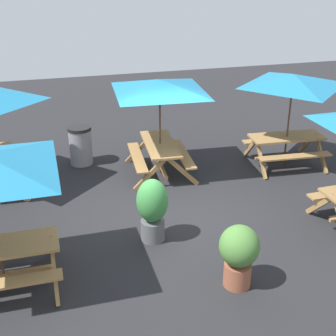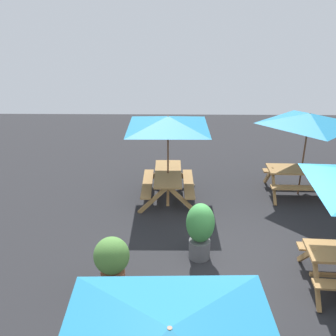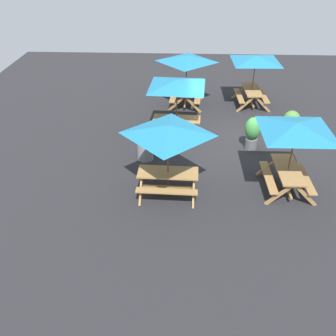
# 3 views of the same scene
# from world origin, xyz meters

# --- Properties ---
(ground_plane) EXTENTS (24.00, 24.00, 0.00)m
(ground_plane) POSITION_xyz_m (0.00, 0.00, 0.00)
(ground_plane) COLOR #232326
(ground_plane) RESTS_ON ground
(picnic_table_1) EXTENTS (2.12, 2.12, 2.34)m
(picnic_table_1) POSITION_xyz_m (3.43, 1.44, 1.99)
(picnic_table_1) COLOR olive
(picnic_table_1) RESTS_ON ground
(picnic_table_3) EXTENTS (2.82, 2.82, 2.34)m
(picnic_table_3) POSITION_xyz_m (0.31, 1.78, 1.99)
(picnic_table_3) COLOR olive
(picnic_table_3) RESTS_ON ground
(trash_bin_gray) EXTENTS (0.59, 0.59, 0.98)m
(trash_bin_gray) POSITION_xyz_m (-1.47, 2.83, 0.49)
(trash_bin_gray) COLOR gray
(trash_bin_gray) RESTS_ON ground
(potted_plant_0) EXTENTS (0.64, 0.64, 1.08)m
(potted_plant_0) POSITION_xyz_m (0.46, -2.61, 0.62)
(potted_plant_0) COLOR #935138
(potted_plant_0) RESTS_ON ground
(potted_plant_1) EXTENTS (0.57, 0.57, 1.23)m
(potted_plant_1) POSITION_xyz_m (-0.54, -0.98, 0.68)
(potted_plant_1) COLOR #59595B
(potted_plant_1) RESTS_ON ground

